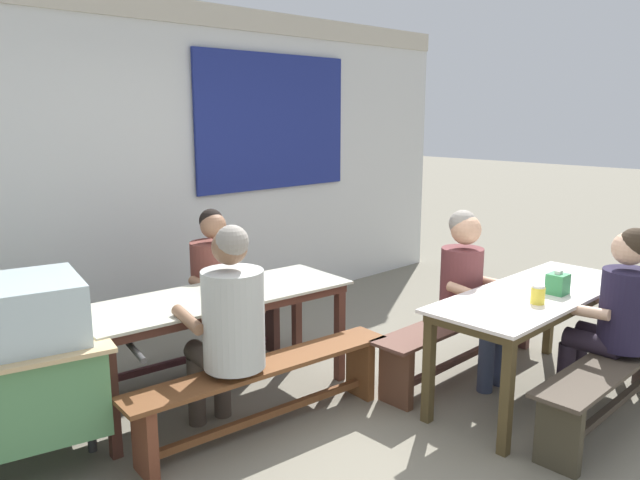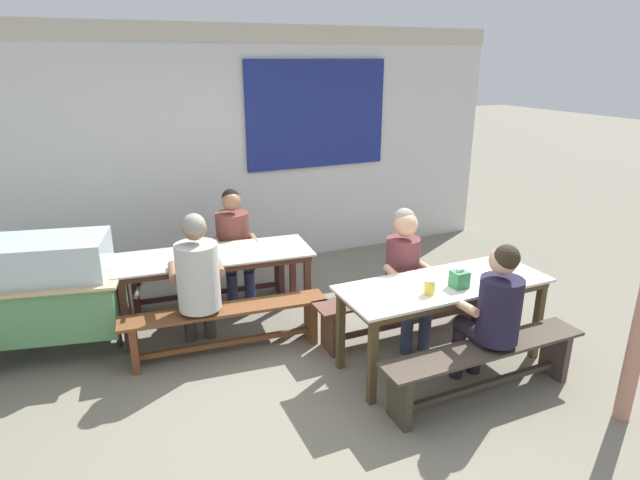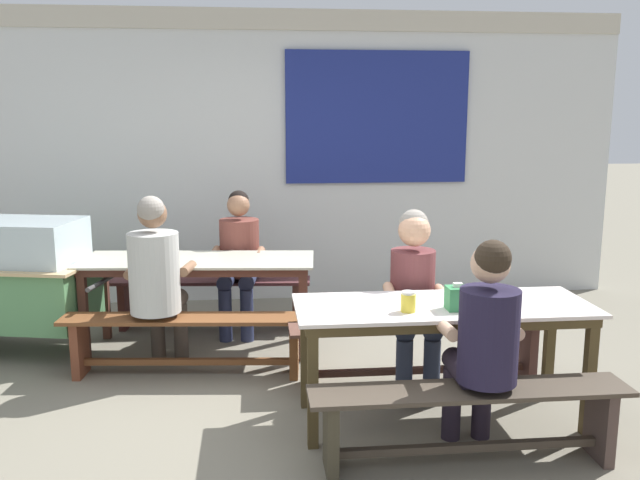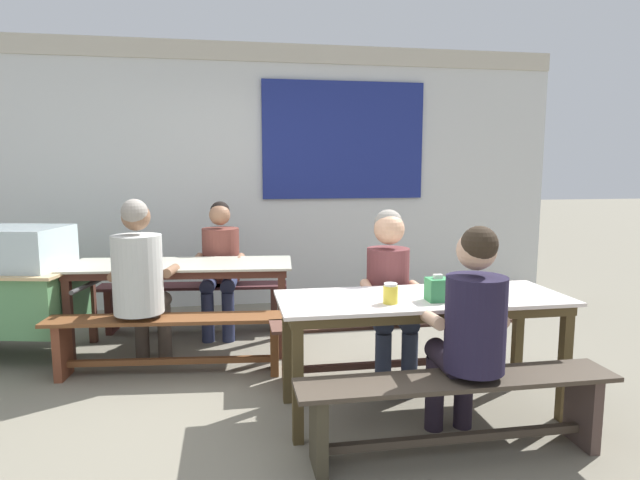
% 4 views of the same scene
% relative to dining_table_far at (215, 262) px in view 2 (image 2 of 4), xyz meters
% --- Properties ---
extents(ground_plane, '(40.00, 40.00, 0.00)m').
position_rel_dining_table_far_xyz_m(ground_plane, '(0.64, -1.24, -0.67)').
color(ground_plane, slate).
extents(backdrop_wall, '(7.04, 0.23, 2.86)m').
position_rel_dining_table_far_xyz_m(backdrop_wall, '(0.67, 1.51, 0.83)').
color(backdrop_wall, silver).
rests_on(backdrop_wall, ground_plane).
extents(dining_table_far, '(1.88, 0.82, 0.75)m').
position_rel_dining_table_far_xyz_m(dining_table_far, '(0.00, 0.00, 0.00)').
color(dining_table_far, '#BAB9A5').
rests_on(dining_table_far, ground_plane).
extents(dining_table_near, '(1.79, 0.66, 0.75)m').
position_rel_dining_table_far_xyz_m(dining_table_near, '(1.58, -1.44, 0.00)').
color(dining_table_near, silver).
rests_on(dining_table_near, ground_plane).
extents(bench_far_back, '(1.78, 0.44, 0.44)m').
position_rel_dining_table_far_xyz_m(bench_far_back, '(0.05, 0.55, -0.37)').
color(bench_far_back, '#4C2729').
rests_on(bench_far_back, ground_plane).
extents(bench_far_front, '(1.81, 0.44, 0.44)m').
position_rel_dining_table_far_xyz_m(bench_far_front, '(-0.05, -0.55, -0.37)').
color(bench_far_front, brown).
rests_on(bench_far_front, ground_plane).
extents(bench_near_back, '(1.81, 0.30, 0.44)m').
position_rel_dining_table_far_xyz_m(bench_near_back, '(1.58, -0.88, -0.38)').
color(bench_near_back, brown).
rests_on(bench_near_back, ground_plane).
extents(bench_near_front, '(1.73, 0.30, 0.44)m').
position_rel_dining_table_far_xyz_m(bench_near_front, '(1.57, -1.99, -0.37)').
color(bench_near_front, '#41372C').
rests_on(bench_near_front, ground_plane).
extents(food_cart, '(1.75, 1.05, 1.07)m').
position_rel_dining_table_far_xyz_m(food_cart, '(-1.50, 0.10, -0.05)').
color(food_cart, '#558E58').
rests_on(food_cart, ground_plane).
extents(person_near_front, '(0.43, 0.52, 1.25)m').
position_rel_dining_table_far_xyz_m(person_near_front, '(1.66, -1.92, 0.04)').
color(person_near_front, '#251D29').
rests_on(person_near_front, ground_plane).
extents(person_right_near_table, '(0.44, 0.53, 1.25)m').
position_rel_dining_table_far_xyz_m(person_right_near_table, '(1.51, -0.95, 0.04)').
color(person_right_near_table, '#30384F').
rests_on(person_right_near_table, ground_plane).
extents(person_left_back_turned, '(0.50, 0.59, 1.32)m').
position_rel_dining_table_far_xyz_m(person_left_back_turned, '(-0.26, -0.47, 0.07)').
color(person_left_back_turned, '#453B32').
rests_on(person_left_back_turned, ground_plane).
extents(person_center_facing, '(0.48, 0.59, 1.23)m').
position_rel_dining_table_far_xyz_m(person_center_facing, '(0.31, 0.46, 0.02)').
color(person_center_facing, '#282E4E').
rests_on(person_center_facing, ground_plane).
extents(tissue_box, '(0.13, 0.12, 0.16)m').
position_rel_dining_table_far_xyz_m(tissue_box, '(1.62, -1.56, 0.15)').
color(tissue_box, '#35884F').
rests_on(tissue_box, dining_table_near).
extents(condiment_jar, '(0.09, 0.09, 0.12)m').
position_rel_dining_table_far_xyz_m(condiment_jar, '(1.33, -1.57, 0.14)').
color(condiment_jar, yellow).
rests_on(condiment_jar, dining_table_near).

